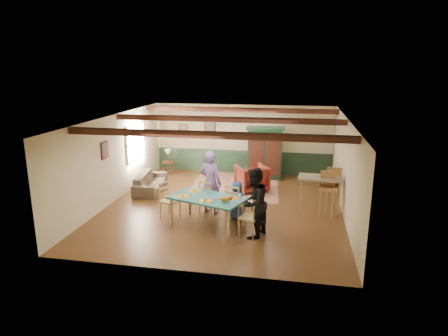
% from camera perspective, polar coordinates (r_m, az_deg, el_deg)
% --- Properties ---
extents(floor, '(8.00, 8.00, 0.00)m').
position_cam_1_polar(floor, '(12.23, -0.04, -5.51)').
color(floor, '#482A14').
rests_on(floor, ground).
extents(wall_back, '(7.00, 0.02, 2.70)m').
position_cam_1_polar(wall_back, '(15.69, 2.68, 4.12)').
color(wall_back, beige).
rests_on(wall_back, floor).
extents(wall_left, '(0.02, 8.00, 2.70)m').
position_cam_1_polar(wall_left, '(12.93, -15.47, 1.31)').
color(wall_left, beige).
rests_on(wall_left, floor).
extents(wall_right, '(0.02, 8.00, 2.70)m').
position_cam_1_polar(wall_right, '(11.72, 17.03, -0.16)').
color(wall_right, beige).
rests_on(wall_right, floor).
extents(ceiling, '(7.00, 8.00, 0.02)m').
position_cam_1_polar(ceiling, '(11.58, -0.04, 7.13)').
color(ceiling, silver).
rests_on(ceiling, wall_back).
extents(wainscot_back, '(6.95, 0.03, 0.90)m').
position_cam_1_polar(wainscot_back, '(15.86, 2.63, 0.91)').
color(wainscot_back, '#1B3320').
rests_on(wainscot_back, floor).
extents(ceiling_beam_front, '(6.95, 0.16, 0.16)m').
position_cam_1_polar(ceiling_beam_front, '(9.37, -2.65, 4.76)').
color(ceiling_beam_front, '#33170E').
rests_on(ceiling_beam_front, ceiling).
extents(ceiling_beam_mid, '(6.95, 0.16, 0.16)m').
position_cam_1_polar(ceiling_beam_mid, '(11.98, 0.32, 6.95)').
color(ceiling_beam_mid, '#33170E').
rests_on(ceiling_beam_mid, ceiling).
extents(ceiling_beam_back, '(6.95, 0.16, 0.16)m').
position_cam_1_polar(ceiling_beam_back, '(14.53, 2.18, 8.30)').
color(ceiling_beam_back, '#33170E').
rests_on(ceiling_beam_back, ceiling).
extents(window_left, '(0.06, 1.60, 1.30)m').
position_cam_1_polar(window_left, '(14.38, -12.49, 3.63)').
color(window_left, white).
rests_on(window_left, wall_left).
extents(picture_left_wall, '(0.04, 0.42, 0.52)m').
position_cam_1_polar(picture_left_wall, '(12.31, -16.68, 2.47)').
color(picture_left_wall, gray).
rests_on(picture_left_wall, wall_left).
extents(picture_back_a, '(0.45, 0.04, 0.55)m').
position_cam_1_polar(picture_back_a, '(15.82, -2.01, 5.86)').
color(picture_back_a, gray).
rests_on(picture_back_a, wall_back).
extents(picture_back_b, '(0.38, 0.04, 0.48)m').
position_cam_1_polar(picture_back_b, '(16.11, -5.84, 5.42)').
color(picture_back_b, gray).
rests_on(picture_back_b, wall_back).
extents(dining_table, '(2.19, 1.65, 0.81)m').
position_cam_1_polar(dining_table, '(10.69, -2.37, -6.25)').
color(dining_table, '#226C67').
rests_on(dining_table, floor).
extents(dining_chair_far_left, '(0.58, 0.60, 1.03)m').
position_cam_1_polar(dining_chair_far_left, '(11.49, -2.15, -4.16)').
color(dining_chair_far_left, tan).
rests_on(dining_chair_far_left, floor).
extents(dining_chair_far_right, '(0.58, 0.60, 1.03)m').
position_cam_1_polar(dining_chair_far_right, '(11.08, 1.66, -4.88)').
color(dining_chair_far_right, tan).
rests_on(dining_chair_far_right, floor).
extents(dining_chair_end_left, '(0.60, 0.58, 1.03)m').
position_cam_1_polar(dining_chair_end_left, '(11.32, -7.73, -4.58)').
color(dining_chair_end_left, tan).
rests_on(dining_chair_end_left, floor).
extents(dining_chair_end_right, '(0.60, 0.58, 1.03)m').
position_cam_1_polar(dining_chair_end_right, '(10.09, 3.66, -6.92)').
color(dining_chair_end_right, tan).
rests_on(dining_chair_end_right, floor).
extents(person_man, '(0.79, 0.64, 1.86)m').
position_cam_1_polar(person_man, '(11.43, -1.95, -2.06)').
color(person_man, '#8260A5').
rests_on(person_man, floor).
extents(person_woman, '(0.92, 1.04, 1.78)m').
position_cam_1_polar(person_woman, '(9.91, 4.26, -4.99)').
color(person_woman, black).
rests_on(person_woman, floor).
extents(person_child, '(0.61, 0.50, 1.09)m').
position_cam_1_polar(person_child, '(11.14, 1.87, -4.61)').
color(person_child, '#244890').
rests_on(person_child, floor).
extents(cat, '(0.42, 0.27, 0.19)m').
position_cam_1_polar(cat, '(10.14, 0.13, -4.39)').
color(cat, '#C67723').
rests_on(cat, dining_table).
extents(place_setting_near_left, '(0.51, 0.45, 0.11)m').
position_cam_1_polar(place_setting_near_left, '(10.64, -5.89, -3.80)').
color(place_setting_near_left, yellow).
rests_on(place_setting_near_left, dining_table).
extents(place_setting_near_center, '(0.51, 0.45, 0.11)m').
position_cam_1_polar(place_setting_near_center, '(10.26, -2.68, -4.43)').
color(place_setting_near_center, yellow).
rests_on(place_setting_near_center, dining_table).
extents(place_setting_far_left, '(0.51, 0.45, 0.11)m').
position_cam_1_polar(place_setting_far_left, '(11.06, -4.27, -3.03)').
color(place_setting_far_left, yellow).
rests_on(place_setting_far_left, dining_table).
extents(place_setting_far_right, '(0.51, 0.45, 0.11)m').
position_cam_1_polar(place_setting_far_right, '(10.47, 1.15, -4.02)').
color(place_setting_far_right, yellow).
rests_on(place_setting_far_right, dining_table).
extents(area_rug, '(3.29, 3.82, 0.01)m').
position_cam_1_polar(area_rug, '(14.27, 1.59, -2.50)').
color(area_rug, tan).
rests_on(area_rug, floor).
extents(armoire, '(1.45, 0.71, 1.97)m').
position_cam_1_polar(armoire, '(14.96, 5.81, 2.10)').
color(armoire, '#153421').
rests_on(armoire, floor).
extents(armchair, '(1.31, 1.32, 0.89)m').
position_cam_1_polar(armchair, '(13.63, 4.00, -1.44)').
color(armchair, '#4C110F').
rests_on(armchair, floor).
extents(sofa, '(0.99, 2.06, 0.58)m').
position_cam_1_polar(sofa, '(13.92, -10.47, -1.98)').
color(sofa, '#453A2B').
rests_on(sofa, floor).
extents(end_table, '(0.47, 0.47, 0.52)m').
position_cam_1_polar(end_table, '(15.81, -7.95, 0.02)').
color(end_table, '#33170E').
rests_on(end_table, floor).
extents(table_lamp, '(0.28, 0.28, 0.48)m').
position_cam_1_polar(table_lamp, '(15.69, -8.02, 1.78)').
color(table_lamp, '#D2B988').
rests_on(table_lamp, end_table).
extents(counter_table, '(1.28, 0.78, 1.04)m').
position_cam_1_polar(counter_table, '(12.04, 13.46, -3.65)').
color(counter_table, tan).
rests_on(counter_table, floor).
extents(bar_stool_left, '(0.50, 0.54, 1.27)m').
position_cam_1_polar(bar_stool_left, '(11.71, 14.47, -3.64)').
color(bar_stool_left, '#A87441').
rests_on(bar_stool_left, floor).
extents(bar_stool_right, '(0.50, 0.54, 1.28)m').
position_cam_1_polar(bar_stool_right, '(12.08, 15.34, -3.10)').
color(bar_stool_right, '#A87441').
rests_on(bar_stool_right, floor).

